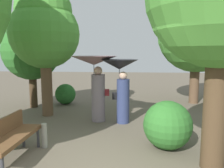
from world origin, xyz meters
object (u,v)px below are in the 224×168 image
tree_near_right (197,27)px  park_bench (10,135)px  path_marker_post (44,136)px  tree_near_left (31,47)px  tree_mid_left (44,27)px  person_left (95,73)px  person_right (121,78)px

tree_near_right → park_bench: bearing=-131.9°
park_bench → path_marker_post: bearing=-32.0°
tree_near_left → tree_near_right: size_ratio=0.73×
tree_near_left → tree_near_right: tree_near_right is taller
park_bench → tree_near_right: tree_near_right is taller
tree_near_right → tree_mid_left: 5.84m
tree_near_right → tree_mid_left: size_ratio=1.13×
tree_near_left → tree_mid_left: size_ratio=0.83×
park_bench → tree_near_left: size_ratio=0.43×
park_bench → tree_mid_left: (-0.44, 3.21, 2.38)m
person_left → tree_mid_left: bearing=68.6°
tree_near_right → path_marker_post: (-4.50, -4.85, -2.80)m
tree_near_left → tree_near_right: bearing=11.0°
person_left → tree_near_left: tree_near_left is taller
park_bench → tree_near_right: (4.93, 5.50, 2.57)m
person_left → tree_mid_left: tree_mid_left is taller
tree_near_left → tree_mid_left: bearing=-48.5°
tree_mid_left → tree_near_right: bearing=23.1°
park_bench → person_right: bearing=-36.0°
tree_near_right → tree_mid_left: tree_near_right is taller
person_left → park_bench: 3.15m
tree_near_right → tree_mid_left: bearing=-156.9°
park_bench → path_marker_post: 0.81m
person_left → path_marker_post: bearing=153.0°
person_right → tree_near_left: (-3.40, 1.68, 0.94)m
path_marker_post → tree_near_right: bearing=47.2°
park_bench → tree_mid_left: bearing=9.9°
person_right → tree_near_right: 4.45m
path_marker_post → tree_near_left: bearing=116.5°
person_right → tree_near_left: bearing=58.4°
person_left → tree_mid_left: 2.25m
person_left → tree_near_right: size_ratio=0.41×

